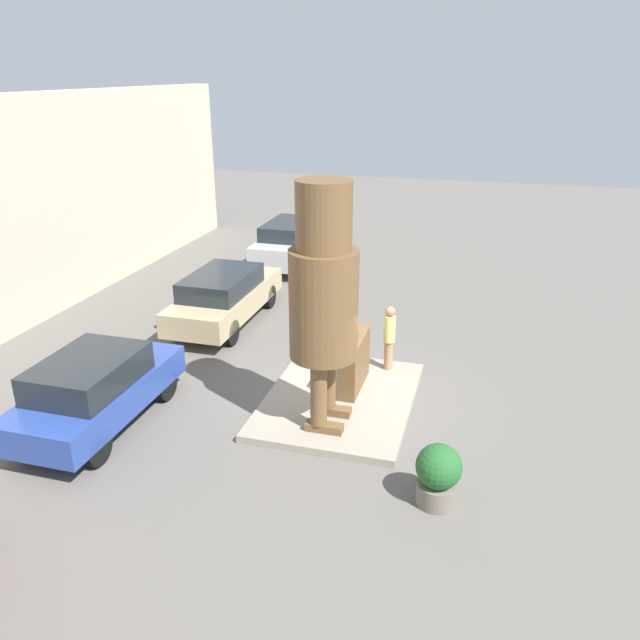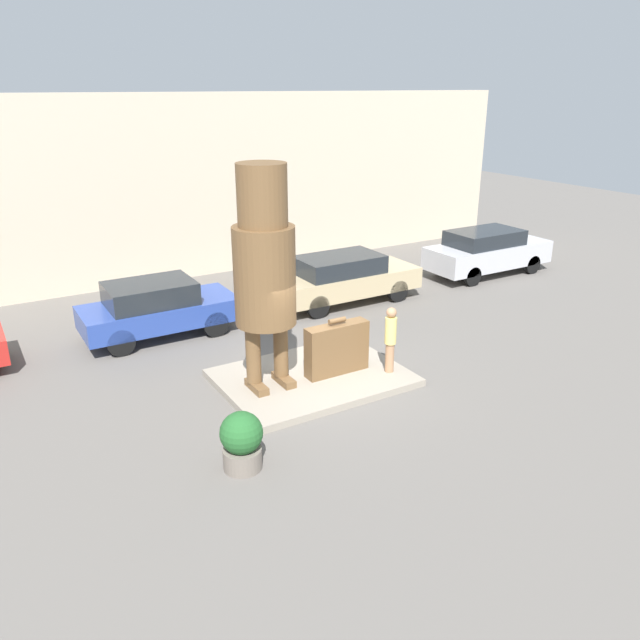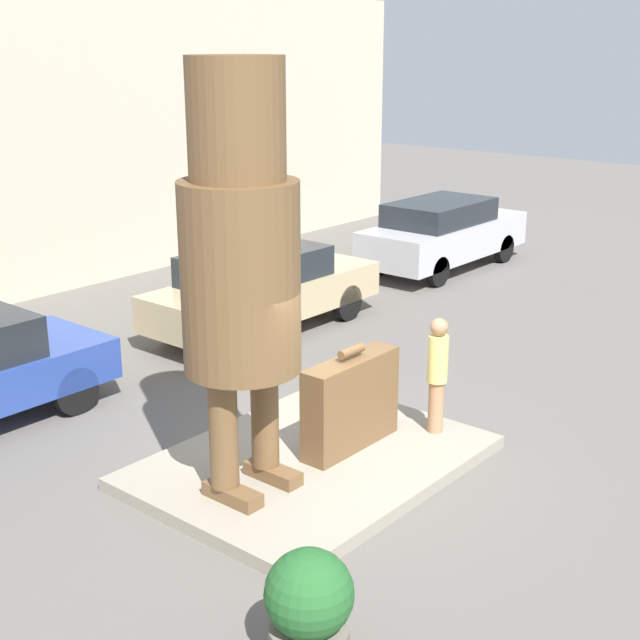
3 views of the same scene
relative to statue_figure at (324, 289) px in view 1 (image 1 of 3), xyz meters
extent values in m
plane|color=#605B56|center=(1.08, -0.06, -2.94)|extent=(60.00, 60.00, 0.00)
cube|color=gray|center=(1.08, -0.06, -2.86)|extent=(4.10, 3.07, 0.16)
cube|color=brown|center=(-0.33, -0.11, -2.70)|extent=(0.25, 0.74, 0.16)
cube|color=brown|center=(0.33, -0.11, -2.70)|extent=(0.25, 0.74, 0.16)
cylinder|color=brown|center=(-0.33, 0.00, -1.98)|extent=(0.32, 0.32, 1.29)
cylinder|color=brown|center=(0.33, 0.00, -1.98)|extent=(0.32, 0.32, 1.29)
cylinder|color=brown|center=(0.00, 0.00, -0.30)|extent=(1.29, 1.29, 2.07)
cylinder|color=brown|center=(0.00, 0.00, 1.36)|extent=(1.01, 1.01, 1.24)
cube|color=brown|center=(1.62, -0.25, -2.20)|extent=(1.51, 0.38, 1.17)
cylinder|color=brown|center=(1.62, -0.25, -1.52)|extent=(0.42, 0.11, 0.11)
cylinder|color=#A87A56|center=(2.68, -0.82, -2.44)|extent=(0.20, 0.20, 0.70)
cylinder|color=#DBC66B|center=(2.68, -0.82, -1.78)|extent=(0.26, 0.26, 0.62)
sphere|color=#A87A56|center=(2.68, -0.82, -1.35)|extent=(0.23, 0.23, 0.23)
cube|color=#284293|center=(-1.03, 4.37, -2.30)|extent=(4.03, 1.73, 0.60)
cube|color=#1E2328|center=(-1.23, 4.37, -1.71)|extent=(2.22, 1.56, 0.58)
cylinder|color=black|center=(0.23, 5.15, -2.60)|extent=(0.70, 0.18, 0.70)
cylinder|color=black|center=(0.23, 3.60, -2.60)|extent=(0.70, 0.18, 0.70)
cylinder|color=black|center=(-2.28, 5.15, -2.60)|extent=(0.70, 0.18, 0.70)
cylinder|color=black|center=(-2.28, 3.60, -2.60)|extent=(0.70, 0.18, 0.70)
cube|color=tan|center=(4.72, 4.16, -2.28)|extent=(4.63, 1.71, 0.64)
cube|color=#1E2328|center=(4.48, 4.16, -1.70)|extent=(2.55, 1.54, 0.53)
cylinder|color=black|center=(6.15, 4.92, -2.60)|extent=(0.69, 0.18, 0.69)
cylinder|color=black|center=(6.15, 3.39, -2.60)|extent=(0.69, 0.18, 0.69)
cylinder|color=black|center=(3.28, 4.92, -2.60)|extent=(0.69, 0.18, 0.69)
cylinder|color=black|center=(3.28, 3.39, -2.60)|extent=(0.69, 0.18, 0.69)
cube|color=#B7B7BC|center=(10.71, 4.17, -2.23)|extent=(4.63, 1.73, 0.76)
cube|color=#1E2328|center=(10.48, 4.17, -1.60)|extent=(2.55, 1.55, 0.51)
cylinder|color=black|center=(12.15, 4.94, -2.62)|extent=(0.66, 0.18, 0.66)
cylinder|color=black|center=(12.15, 3.39, -2.62)|extent=(0.66, 0.18, 0.66)
cylinder|color=black|center=(9.28, 4.94, -2.62)|extent=(0.66, 0.18, 0.66)
cylinder|color=black|center=(9.28, 3.39, -2.62)|extent=(0.66, 0.18, 0.66)
cylinder|color=#70665B|center=(-1.70, -2.41, -2.75)|extent=(0.69, 0.69, 0.38)
sphere|color=#235B28|center=(-1.70, -2.41, -2.24)|extent=(0.76, 0.76, 0.76)
camera|label=1|loc=(-10.35, -2.87, 3.72)|focal=35.00mm
camera|label=2|loc=(-5.33, -11.14, 3.39)|focal=35.00mm
camera|label=3|loc=(-6.48, -6.54, 2.12)|focal=50.00mm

